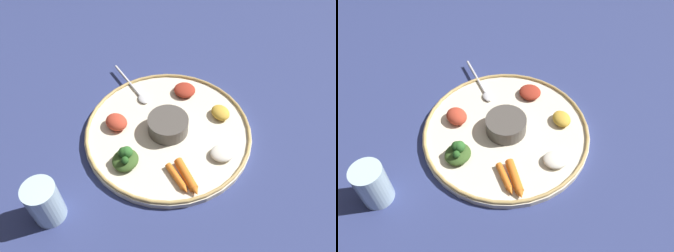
% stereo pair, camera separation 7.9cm
% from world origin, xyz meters
% --- Properties ---
extents(ground_plane, '(2.40, 2.40, 0.00)m').
position_xyz_m(ground_plane, '(0.00, 0.00, 0.00)').
color(ground_plane, navy).
extents(platter, '(0.40, 0.40, 0.01)m').
position_xyz_m(platter, '(0.00, 0.00, 0.01)').
color(platter, beige).
rests_on(platter, ground_plane).
extents(platter_rim, '(0.39, 0.39, 0.01)m').
position_xyz_m(platter_rim, '(0.00, 0.00, 0.02)').
color(platter_rim, tan).
rests_on(platter_rim, platter).
extents(center_bowl, '(0.10, 0.10, 0.04)m').
position_xyz_m(center_bowl, '(0.00, 0.00, 0.04)').
color(center_bowl, '#4C4742').
rests_on(center_bowl, platter).
extents(spoon, '(0.10, 0.16, 0.01)m').
position_xyz_m(spoon, '(0.08, -0.14, 0.02)').
color(spoon, silver).
rests_on(spoon, platter).
extents(greens_pile, '(0.08, 0.08, 0.05)m').
position_xyz_m(greens_pile, '(0.09, 0.09, 0.03)').
color(greens_pile, '#385623').
rests_on(greens_pile, platter).
extents(carrot_near_spoon, '(0.05, 0.08, 0.01)m').
position_xyz_m(carrot_near_spoon, '(-0.02, 0.14, 0.02)').
color(carrot_near_spoon, orange).
rests_on(carrot_near_spoon, platter).
extents(carrot_outer, '(0.05, 0.09, 0.02)m').
position_xyz_m(carrot_outer, '(-0.04, 0.14, 0.02)').
color(carrot_outer, orange).
rests_on(carrot_outer, platter).
extents(mound_berbere_red, '(0.07, 0.07, 0.03)m').
position_xyz_m(mound_berbere_red, '(0.12, -0.02, 0.03)').
color(mound_berbere_red, '#B73D28').
rests_on(mound_berbere_red, platter).
extents(mound_rice_white, '(0.06, 0.05, 0.02)m').
position_xyz_m(mound_rice_white, '(-0.12, 0.08, 0.02)').
color(mound_rice_white, silver).
rests_on(mound_rice_white, platter).
extents(mound_lentil_yellow, '(0.06, 0.06, 0.02)m').
position_xyz_m(mound_lentil_yellow, '(-0.13, -0.04, 0.03)').
color(mound_lentil_yellow, gold).
rests_on(mound_lentil_yellow, platter).
extents(mound_beet, '(0.07, 0.07, 0.02)m').
position_xyz_m(mound_beet, '(-0.05, -0.13, 0.03)').
color(mound_beet, maroon).
rests_on(mound_beet, platter).
extents(drinking_glass, '(0.06, 0.06, 0.10)m').
position_xyz_m(drinking_glass, '(0.24, 0.20, 0.04)').
color(drinking_glass, silver).
rests_on(drinking_glass, ground_plane).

